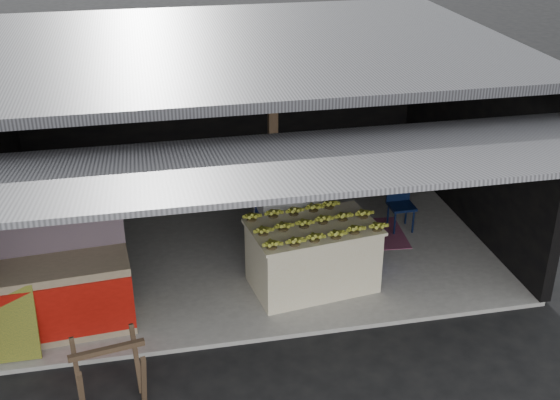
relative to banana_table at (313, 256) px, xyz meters
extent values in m
plane|color=black|center=(-0.65, -1.00, -0.51)|extent=(80.00, 80.00, 0.00)
cube|color=gray|center=(-0.65, 1.50, -0.48)|extent=(7.00, 5.00, 0.06)
cube|color=black|center=(-0.65, 4.00, 1.00)|extent=(7.00, 0.15, 2.90)
cube|color=black|center=(2.85, 1.50, 1.00)|extent=(0.15, 5.00, 2.90)
cube|color=#232326|center=(-0.65, 1.50, 2.45)|extent=(7.20, 5.20, 0.12)
cube|color=#232326|center=(-0.65, -1.95, 2.22)|extent=(7.40, 2.47, 0.48)
cube|color=#4B3625|center=(-0.35, 0.90, 0.97)|extent=(0.12, 0.12, 2.85)
cube|color=silver|center=(0.00, 0.00, -0.02)|extent=(1.69, 1.16, 0.86)
cube|color=silver|center=(0.00, 0.00, 0.43)|extent=(1.76, 1.23, 0.04)
cube|color=white|center=(-0.10, 0.91, 0.06)|extent=(0.95, 0.66, 1.03)
cube|color=navy|center=(-0.10, 0.60, 0.11)|extent=(0.72, 0.05, 0.31)
cube|color=#B21414|center=(-0.10, 0.60, -0.25)|extent=(0.46, 0.04, 0.10)
cube|color=#998466|center=(-3.15, -0.33, 0.00)|extent=(1.67, 0.83, 0.91)
cube|color=#B1130B|center=(-3.15, -0.69, 0.00)|extent=(1.62, 0.15, 0.71)
cube|color=white|center=(-3.15, -0.70, 0.00)|extent=(0.55, 0.05, 0.18)
cube|color=#211C54|center=(-3.15, -0.02, 0.84)|extent=(1.62, 0.18, 0.76)
cube|color=black|center=(-3.70, -0.77, 0.00)|extent=(0.60, 0.22, 0.89)
cube|color=#4B3625|center=(-2.87, -1.98, -0.12)|extent=(0.10, 0.29, 0.75)
cube|color=#4B3625|center=(-2.26, -1.87, -0.12)|extent=(0.10, 0.29, 0.75)
cube|color=#4B3625|center=(-2.93, -1.62, -0.12)|extent=(0.10, 0.29, 0.75)
cube|color=#4B3625|center=(-2.32, -1.51, -0.12)|extent=(0.10, 0.29, 0.75)
cube|color=#4B3625|center=(-2.59, -1.74, 0.21)|extent=(0.77, 0.20, 0.06)
cylinder|color=#0F0B80|center=(0.92, 0.37, -0.20)|extent=(0.34, 0.34, 0.51)
cylinder|color=black|center=(1.56, 1.11, -0.26)|extent=(0.03, 0.03, 0.39)
cylinder|color=black|center=(1.86, 1.11, -0.26)|extent=(0.03, 0.03, 0.39)
cylinder|color=black|center=(1.56, 1.41, -0.26)|extent=(0.03, 0.03, 0.39)
cylinder|color=black|center=(1.86, 1.41, -0.26)|extent=(0.03, 0.03, 0.39)
cube|color=black|center=(1.71, 1.26, -0.06)|extent=(0.38, 0.38, 0.04)
cube|color=black|center=(1.71, 1.43, 0.14)|extent=(0.38, 0.04, 0.40)
cube|color=maroon|center=(0.97, 1.21, -0.45)|extent=(1.58, 1.13, 0.01)
cube|color=black|center=(-1.45, 3.90, 1.40)|extent=(0.32, 0.03, 0.42)
cube|color=#4C4C59|center=(-1.45, 3.88, 1.40)|extent=(0.26, 0.02, 0.34)
cube|color=black|center=(-0.85, 3.90, 1.42)|extent=(0.32, 0.03, 0.42)
cube|color=#4C4C59|center=(-0.85, 3.88, 1.42)|extent=(0.26, 0.02, 0.34)
cube|color=black|center=(-0.15, 3.90, 1.44)|extent=(0.32, 0.03, 0.42)
cube|color=#4C4C59|center=(-0.15, 3.88, 1.44)|extent=(0.26, 0.02, 0.34)
camera|label=1|loc=(-2.03, -7.70, 4.69)|focal=45.00mm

